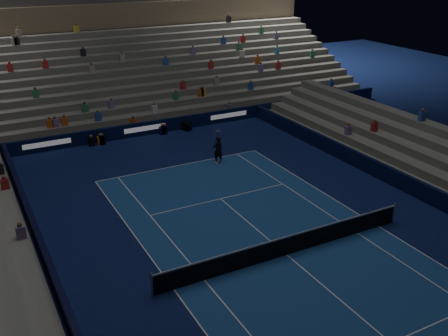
% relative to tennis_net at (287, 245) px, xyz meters
% --- Properties ---
extents(ground, '(90.00, 90.00, 0.00)m').
position_rel_tennis_net_xyz_m(ground, '(0.00, 0.00, -0.50)').
color(ground, '#0B1644').
rests_on(ground, ground).
extents(court_surface, '(10.97, 23.77, 0.01)m').
position_rel_tennis_net_xyz_m(court_surface, '(0.00, 0.00, -0.50)').
color(court_surface, navy).
rests_on(court_surface, ground).
extents(sponsor_barrier_far, '(44.00, 0.25, 1.00)m').
position_rel_tennis_net_xyz_m(sponsor_barrier_far, '(0.00, 18.50, -0.00)').
color(sponsor_barrier_far, '#081132').
rests_on(sponsor_barrier_far, ground).
extents(sponsor_barrier_east, '(0.25, 37.00, 1.00)m').
position_rel_tennis_net_xyz_m(sponsor_barrier_east, '(9.70, 0.00, -0.00)').
color(sponsor_barrier_east, black).
rests_on(sponsor_barrier_east, ground).
extents(sponsor_barrier_west, '(0.25, 37.00, 1.00)m').
position_rel_tennis_net_xyz_m(sponsor_barrier_west, '(-9.70, 0.00, -0.00)').
color(sponsor_barrier_west, black).
rests_on(sponsor_barrier_west, ground).
extents(grandstand_main, '(44.00, 15.20, 11.20)m').
position_rel_tennis_net_xyz_m(grandstand_main, '(0.00, 27.90, 2.87)').
color(grandstand_main, '#5E5E5A').
rests_on(grandstand_main, ground).
extents(tennis_net, '(12.90, 0.10, 1.10)m').
position_rel_tennis_net_xyz_m(tennis_net, '(0.00, 0.00, 0.00)').
color(tennis_net, '#B2B2B7').
rests_on(tennis_net, ground).
extents(tennis_player, '(0.65, 0.43, 1.78)m').
position_rel_tennis_net_xyz_m(tennis_player, '(2.28, 11.11, 0.39)').
color(tennis_player, black).
rests_on(tennis_player, ground).
extents(broadcast_camera, '(0.69, 1.04, 0.65)m').
position_rel_tennis_net_xyz_m(broadcast_camera, '(3.18, 18.01, -0.17)').
color(broadcast_camera, black).
rests_on(broadcast_camera, ground).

